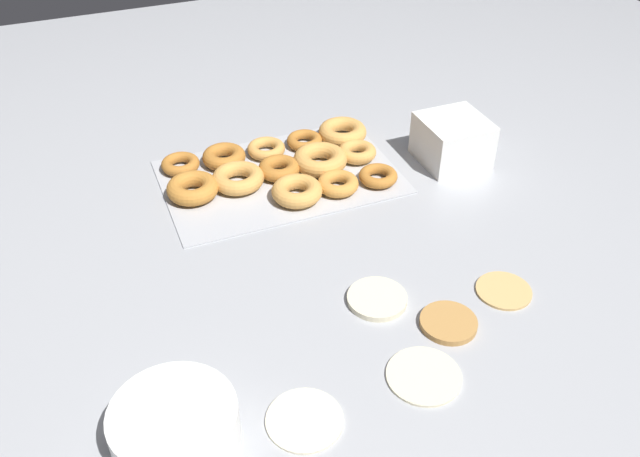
% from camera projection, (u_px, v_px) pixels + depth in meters
% --- Properties ---
extents(ground_plane, '(3.00, 3.00, 0.00)m').
position_uv_depth(ground_plane, '(342.00, 287.00, 1.16)').
color(ground_plane, '#9EA0A5').
extents(pancake_0, '(0.09, 0.09, 0.01)m').
position_uv_depth(pancake_0, '(504.00, 290.00, 1.15)').
color(pancake_0, tan).
rests_on(pancake_0, ground_plane).
extents(pancake_1, '(0.09, 0.09, 0.01)m').
position_uv_depth(pancake_1, '(448.00, 323.00, 1.09)').
color(pancake_1, '#B27F42').
rests_on(pancake_1, ground_plane).
extents(pancake_2, '(0.10, 0.10, 0.01)m').
position_uv_depth(pancake_2, '(377.00, 299.00, 1.13)').
color(pancake_2, beige).
rests_on(pancake_2, ground_plane).
extents(pancake_3, '(0.11, 0.11, 0.01)m').
position_uv_depth(pancake_3, '(305.00, 419.00, 0.94)').
color(pancake_3, beige).
rests_on(pancake_3, ground_plane).
extents(pancake_4, '(0.11, 0.11, 0.01)m').
position_uv_depth(pancake_4, '(424.00, 375.00, 1.00)').
color(pancake_4, beige).
rests_on(pancake_4, ground_plane).
extents(donut_tray, '(0.49, 0.32, 0.04)m').
position_uv_depth(donut_tray, '(284.00, 167.00, 1.43)').
color(donut_tray, '#ADAFB5').
rests_on(donut_tray, ground_plane).
extents(batter_bowl, '(0.17, 0.17, 0.06)m').
position_uv_depth(batter_bowl, '(175.00, 427.00, 0.90)').
color(batter_bowl, white).
rests_on(batter_bowl, ground_plane).
extents(container_stack, '(0.14, 0.14, 0.10)m').
position_uv_depth(container_stack, '(452.00, 140.00, 1.46)').
color(container_stack, white).
rests_on(container_stack, ground_plane).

